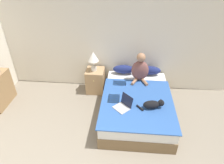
{
  "coord_description": "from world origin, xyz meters",
  "views": [
    {
      "loc": [
        0.51,
        -1.01,
        3.13
      ],
      "look_at": [
        0.21,
        2.42,
        0.86
      ],
      "focal_mm": 32.0,
      "sensor_mm": 36.0,
      "label": 1
    }
  ],
  "objects_px": {
    "laptop_open": "(123,105)",
    "nightstand": "(95,80)",
    "pillow_near": "(124,69)",
    "person_sitting": "(140,69)",
    "bookshelf": "(0,90)",
    "bed": "(136,105)",
    "pillow_far": "(150,70)",
    "cat_tabby": "(153,104)",
    "table_lamp": "(93,58)"
  },
  "relations": [
    {
      "from": "bookshelf",
      "to": "cat_tabby",
      "type": "bearing_deg",
      "value": -7.37
    },
    {
      "from": "table_lamp",
      "to": "bookshelf",
      "type": "xyz_separation_m",
      "value": [
        -2.12,
        -0.74,
        -0.58
      ]
    },
    {
      "from": "person_sitting",
      "to": "table_lamp",
      "type": "relative_size",
      "value": 1.37
    },
    {
      "from": "person_sitting",
      "to": "laptop_open",
      "type": "relative_size",
      "value": 1.68
    },
    {
      "from": "nightstand",
      "to": "bookshelf",
      "type": "height_order",
      "value": "bookshelf"
    },
    {
      "from": "person_sitting",
      "to": "table_lamp",
      "type": "height_order",
      "value": "person_sitting"
    },
    {
      "from": "bed",
      "to": "pillow_near",
      "type": "height_order",
      "value": "pillow_near"
    },
    {
      "from": "bookshelf",
      "to": "pillow_far",
      "type": "bearing_deg",
      "value": 13.59
    },
    {
      "from": "pillow_far",
      "to": "laptop_open",
      "type": "relative_size",
      "value": 1.32
    },
    {
      "from": "pillow_far",
      "to": "nightstand",
      "type": "height_order",
      "value": "pillow_far"
    },
    {
      "from": "pillow_near",
      "to": "cat_tabby",
      "type": "distance_m",
      "value": 1.45
    },
    {
      "from": "pillow_near",
      "to": "bookshelf",
      "type": "xyz_separation_m",
      "value": [
        -2.86,
        -0.85,
        -0.23
      ]
    },
    {
      "from": "laptop_open",
      "to": "cat_tabby",
      "type": "bearing_deg",
      "value": 48.78
    },
    {
      "from": "cat_tabby",
      "to": "laptop_open",
      "type": "relative_size",
      "value": 1.32
    },
    {
      "from": "cat_tabby",
      "to": "person_sitting",
      "type": "bearing_deg",
      "value": 93.44
    },
    {
      "from": "table_lamp",
      "to": "bookshelf",
      "type": "bearing_deg",
      "value": -160.79
    },
    {
      "from": "cat_tabby",
      "to": "bookshelf",
      "type": "relative_size",
      "value": 0.69
    },
    {
      "from": "nightstand",
      "to": "person_sitting",
      "type": "bearing_deg",
      "value": -8.6
    },
    {
      "from": "table_lamp",
      "to": "laptop_open",
      "type": "bearing_deg",
      "value": -57.31
    },
    {
      "from": "pillow_far",
      "to": "bookshelf",
      "type": "distance_m",
      "value": 3.62
    },
    {
      "from": "cat_tabby",
      "to": "pillow_far",
      "type": "bearing_deg",
      "value": 79.24
    },
    {
      "from": "pillow_far",
      "to": "person_sitting",
      "type": "xyz_separation_m",
      "value": [
        -0.26,
        -0.27,
        0.18
      ]
    },
    {
      "from": "nightstand",
      "to": "bed",
      "type": "bearing_deg",
      "value": -38.35
    },
    {
      "from": "person_sitting",
      "to": "bed",
      "type": "bearing_deg",
      "value": -95.39
    },
    {
      "from": "bed",
      "to": "laptop_open",
      "type": "height_order",
      "value": "laptop_open"
    },
    {
      "from": "pillow_far",
      "to": "table_lamp",
      "type": "distance_m",
      "value": 1.44
    },
    {
      "from": "pillow_far",
      "to": "bookshelf",
      "type": "bearing_deg",
      "value": -166.41
    },
    {
      "from": "laptop_open",
      "to": "nightstand",
      "type": "distance_m",
      "value": 1.48
    },
    {
      "from": "pillow_far",
      "to": "laptop_open",
      "type": "bearing_deg",
      "value": -114.41
    },
    {
      "from": "pillow_near",
      "to": "table_lamp",
      "type": "height_order",
      "value": "table_lamp"
    },
    {
      "from": "pillow_near",
      "to": "laptop_open",
      "type": "height_order",
      "value": "laptop_open"
    },
    {
      "from": "bed",
      "to": "cat_tabby",
      "type": "relative_size",
      "value": 3.9
    },
    {
      "from": "bookshelf",
      "to": "laptop_open",
      "type": "bearing_deg",
      "value": -9.58
    },
    {
      "from": "laptop_open",
      "to": "pillow_near",
      "type": "bearing_deg",
      "value": 136.83
    },
    {
      "from": "bookshelf",
      "to": "pillow_near",
      "type": "bearing_deg",
      "value": 16.54
    },
    {
      "from": "bed",
      "to": "bookshelf",
      "type": "relative_size",
      "value": 2.69
    },
    {
      "from": "person_sitting",
      "to": "cat_tabby",
      "type": "xyz_separation_m",
      "value": [
        0.24,
        -1.03,
        -0.2
      ]
    },
    {
      "from": "pillow_near",
      "to": "person_sitting",
      "type": "distance_m",
      "value": 0.51
    },
    {
      "from": "pillow_near",
      "to": "bookshelf",
      "type": "height_order",
      "value": "bookshelf"
    },
    {
      "from": "bookshelf",
      "to": "nightstand",
      "type": "bearing_deg",
      "value": 19.22
    },
    {
      "from": "pillow_near",
      "to": "cat_tabby",
      "type": "xyz_separation_m",
      "value": [
        0.63,
        -1.3,
        -0.02
      ]
    },
    {
      "from": "nightstand",
      "to": "bookshelf",
      "type": "distance_m",
      "value": 2.27
    },
    {
      "from": "nightstand",
      "to": "table_lamp",
      "type": "relative_size",
      "value": 1.22
    },
    {
      "from": "bed",
      "to": "bookshelf",
      "type": "height_order",
      "value": "bookshelf"
    },
    {
      "from": "bed",
      "to": "cat_tabby",
      "type": "distance_m",
      "value": 0.59
    },
    {
      "from": "cat_tabby",
      "to": "laptop_open",
      "type": "height_order",
      "value": "laptop_open"
    },
    {
      "from": "nightstand",
      "to": "table_lamp",
      "type": "xyz_separation_m",
      "value": [
        -0.02,
        -0.01,
        0.66
      ]
    },
    {
      "from": "person_sitting",
      "to": "nightstand",
      "type": "height_order",
      "value": "person_sitting"
    },
    {
      "from": "pillow_far",
      "to": "person_sitting",
      "type": "distance_m",
      "value": 0.42
    },
    {
      "from": "cat_tabby",
      "to": "laptop_open",
      "type": "bearing_deg",
      "value": 174.1
    }
  ]
}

